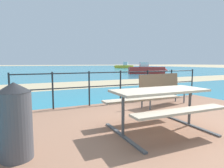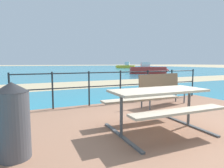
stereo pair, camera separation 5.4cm
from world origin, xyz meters
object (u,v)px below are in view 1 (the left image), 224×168
at_px(trash_bin, 15,121).
at_px(boat_near, 124,66).
at_px(boat_mid, 148,70).
at_px(park_bench, 162,86).
at_px(picnic_table, 160,99).

bearing_deg(trash_bin, boat_near, 59.72).
bearing_deg(trash_bin, boat_mid, 50.09).
relative_size(park_bench, boat_mid, 0.36).
bearing_deg(boat_near, trash_bin, 97.16).
distance_m(picnic_table, park_bench, 2.21).
bearing_deg(park_bench, boat_near, 52.64).
distance_m(picnic_table, boat_near, 42.49).
distance_m(trash_bin, boat_near, 43.63).
height_order(trash_bin, boat_mid, boat_mid).
xyz_separation_m(trash_bin, boat_mid, (13.23, 15.81, -0.09)).
xyz_separation_m(boat_near, boat_mid, (-8.77, -21.86, -0.03)).
bearing_deg(picnic_table, park_bench, 50.00).
height_order(park_bench, boat_mid, boat_mid).
height_order(picnic_table, boat_mid, boat_mid).
bearing_deg(park_bench, picnic_table, -141.31).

